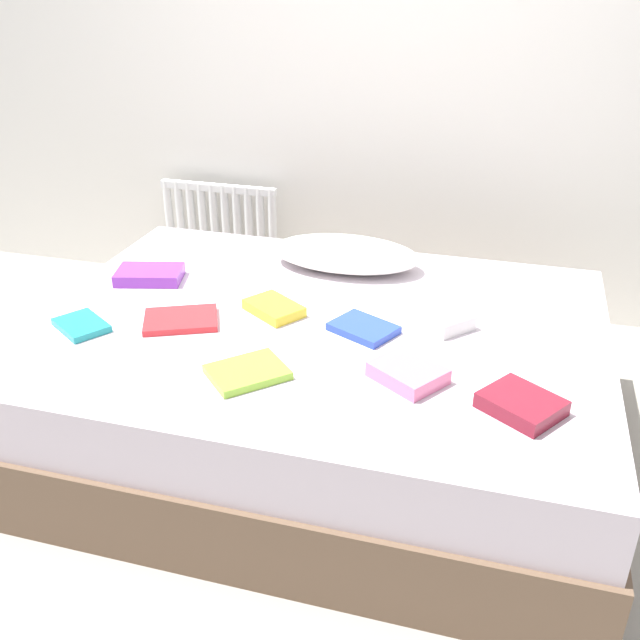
{
  "coord_description": "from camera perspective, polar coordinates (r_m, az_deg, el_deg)",
  "views": [
    {
      "loc": [
        0.61,
        -2.1,
        1.63
      ],
      "look_at": [
        0.0,
        0.05,
        0.48
      ],
      "focal_mm": 39.83,
      "sensor_mm": 36.0,
      "label": 1
    }
  ],
  "objects": [
    {
      "name": "pillow",
      "position": [
        2.87,
        2.04,
        5.35
      ],
      "size": [
        0.6,
        0.32,
        0.12
      ],
      "primitive_type": "ellipsoid",
      "color": "white",
      "rests_on": "bed"
    },
    {
      "name": "textbook_red",
      "position": [
        2.49,
        -11.12,
        0.02
      ],
      "size": [
        0.3,
        0.27,
        0.02
      ],
      "primitive_type": "cube",
      "rotation": [
        0.0,
        0.0,
        0.42
      ],
      "color": "red",
      "rests_on": "bed"
    },
    {
      "name": "radiator",
      "position": [
        3.84,
        -8.01,
        7.48
      ],
      "size": [
        0.63,
        0.04,
        0.46
      ],
      "color": "white",
      "rests_on": "ground"
    },
    {
      "name": "bed",
      "position": [
        2.58,
        -0.3,
        -5.09
      ],
      "size": [
        2.0,
        1.5,
        0.5
      ],
      "color": "brown",
      "rests_on": "ground"
    },
    {
      "name": "textbook_blue",
      "position": [
        2.39,
        3.51,
        -0.67
      ],
      "size": [
        0.25,
        0.23,
        0.03
      ],
      "primitive_type": "cube",
      "rotation": [
        0.0,
        0.0,
        -0.45
      ],
      "color": "#2847B7",
      "rests_on": "bed"
    },
    {
      "name": "textbook_maroon",
      "position": [
        2.05,
        15.88,
        -6.53
      ],
      "size": [
        0.26,
        0.25,
        0.05
      ],
      "primitive_type": "cube",
      "rotation": [
        0.0,
        0.0,
        -0.59
      ],
      "color": "maroon",
      "rests_on": "bed"
    },
    {
      "name": "textbook_purple",
      "position": [
        2.84,
        -13.53,
        3.55
      ],
      "size": [
        0.28,
        0.22,
        0.05
      ],
      "primitive_type": "cube",
      "rotation": [
        0.0,
        0.0,
        0.25
      ],
      "color": "purple",
      "rests_on": "bed"
    },
    {
      "name": "back_wall",
      "position": [
        3.51,
        6.32,
        23.34
      ],
      "size": [
        6.0,
        0.1,
        2.8
      ],
      "primitive_type": "cube",
      "color": "silver",
      "rests_on": "ground"
    },
    {
      "name": "textbook_yellow",
      "position": [
        2.51,
        -3.73,
        0.96
      ],
      "size": [
        0.24,
        0.23,
        0.04
      ],
      "primitive_type": "cube",
      "rotation": [
        0.0,
        0.0,
        -0.6
      ],
      "color": "yellow",
      "rests_on": "bed"
    },
    {
      "name": "textbook_white",
      "position": [
        2.46,
        9.81,
        0.16
      ],
      "size": [
        0.23,
        0.23,
        0.05
      ],
      "primitive_type": "cube",
      "rotation": [
        0.0,
        0.0,
        -0.74
      ],
      "color": "white",
      "rests_on": "bed"
    },
    {
      "name": "textbook_pink",
      "position": [
        2.13,
        7.08,
        -4.24
      ],
      "size": [
        0.26,
        0.24,
        0.05
      ],
      "primitive_type": "cube",
      "rotation": [
        0.0,
        0.0,
        -0.59
      ],
      "color": "pink",
      "rests_on": "bed"
    },
    {
      "name": "ground_plane",
      "position": [
        2.72,
        -0.29,
        -9.48
      ],
      "size": [
        8.0,
        8.0,
        0.0
      ],
      "primitive_type": "plane",
      "color": "#9E998E"
    },
    {
      "name": "textbook_lime",
      "position": [
        2.15,
        -5.85,
        -4.19
      ],
      "size": [
        0.28,
        0.28,
        0.02
      ],
      "primitive_type": "cube",
      "rotation": [
        0.0,
        0.0,
        0.78
      ],
      "color": "#8CC638",
      "rests_on": "bed"
    },
    {
      "name": "textbook_teal",
      "position": [
        2.54,
        -18.62,
        -0.4
      ],
      "size": [
        0.23,
        0.21,
        0.02
      ],
      "primitive_type": "cube",
      "rotation": [
        0.0,
        0.0,
        -0.58
      ],
      "color": "teal",
      "rests_on": "bed"
    }
  ]
}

